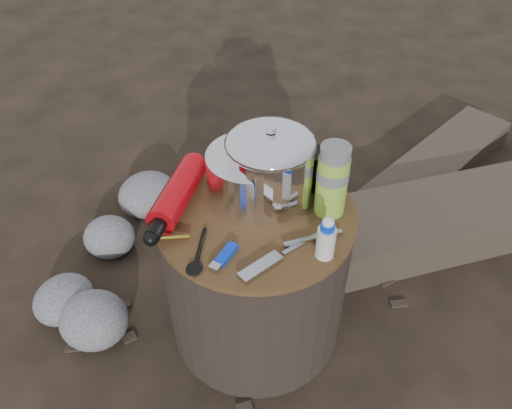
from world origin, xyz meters
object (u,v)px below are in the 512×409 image
(log_main, at_px, (454,218))
(thermos, at_px, (332,180))
(travel_mug, at_px, (321,170))
(fuel_bottle, at_px, (178,193))
(camping_pot, at_px, (270,168))
(stump, at_px, (256,273))

(log_main, distance_m, thermos, 0.79)
(log_main, distance_m, travel_mug, 0.74)
(fuel_bottle, height_order, thermos, thermos)
(fuel_bottle, bearing_deg, thermos, 11.61)
(camping_pot, distance_m, thermos, 0.15)
(thermos, height_order, travel_mug, thermos)
(stump, relative_size, thermos, 2.64)
(log_main, bearing_deg, camping_pot, -78.86)
(camping_pot, bearing_deg, thermos, 6.95)
(stump, relative_size, travel_mug, 4.67)
(fuel_bottle, bearing_deg, stump, 5.86)
(log_main, distance_m, fuel_bottle, 1.04)
(stump, xyz_separation_m, thermos, (0.17, 0.07, 0.32))
(stump, bearing_deg, thermos, 22.97)
(camping_pot, height_order, fuel_bottle, camping_pot)
(thermos, bearing_deg, log_main, 56.55)
(fuel_bottle, bearing_deg, camping_pot, 18.06)
(stump, relative_size, camping_pot, 2.35)
(stump, distance_m, thermos, 0.37)
(fuel_bottle, relative_size, thermos, 1.59)
(stump, relative_size, fuel_bottle, 1.66)
(thermos, relative_size, travel_mug, 1.77)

